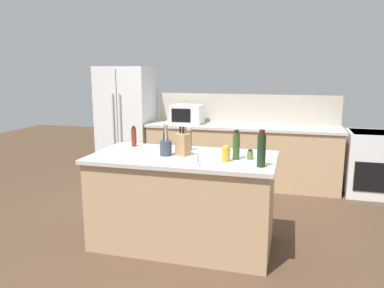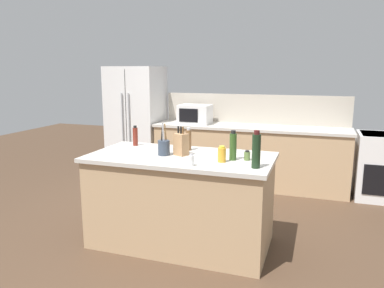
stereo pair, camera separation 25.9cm
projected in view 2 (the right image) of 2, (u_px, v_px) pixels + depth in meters
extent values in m
plane|color=#473323|center=(181.00, 242.00, 3.93)|extent=(14.00, 14.00, 0.00)
cube|color=tan|center=(249.00, 157.00, 5.79)|extent=(2.92, 0.62, 0.90)
cube|color=beige|center=(250.00, 127.00, 5.70)|extent=(2.96, 0.66, 0.04)
cube|color=#B2A899|center=(254.00, 109.00, 5.94)|extent=(2.92, 0.03, 0.46)
cube|color=tan|center=(181.00, 202.00, 3.84)|extent=(1.78, 0.89, 0.90)
cube|color=beige|center=(181.00, 157.00, 3.75)|extent=(1.84, 0.95, 0.04)
cube|color=white|center=(137.00, 121.00, 6.36)|extent=(0.85, 0.72, 1.84)
cube|color=#2D2D2D|center=(126.00, 124.00, 6.03)|extent=(0.01, 0.00, 1.75)
cylinder|color=#ADB2B7|center=(122.00, 124.00, 6.03)|extent=(0.02, 0.02, 1.01)
cylinder|color=#ADB2B7|center=(129.00, 125.00, 5.99)|extent=(0.02, 0.02, 1.01)
cube|color=white|center=(195.00, 114.00, 5.95)|extent=(0.49, 0.38, 0.30)
cube|color=black|center=(188.00, 115.00, 5.78)|extent=(0.30, 0.01, 0.21)
cube|color=#A87C54|center=(181.00, 144.00, 3.74)|extent=(0.16, 0.15, 0.22)
cylinder|color=black|center=(178.00, 130.00, 3.73)|extent=(0.02, 0.02, 0.07)
cylinder|color=black|center=(181.00, 130.00, 3.71)|extent=(0.02, 0.02, 0.07)
cylinder|color=brown|center=(183.00, 130.00, 3.69)|extent=(0.02, 0.02, 0.07)
cylinder|color=#333D4C|center=(164.00, 148.00, 3.75)|extent=(0.12, 0.12, 0.15)
cylinder|color=olive|center=(165.00, 132.00, 3.72)|extent=(0.01, 0.05, 0.18)
cylinder|color=black|center=(162.00, 132.00, 3.73)|extent=(0.01, 0.05, 0.18)
cylinder|color=#B2B2B7|center=(163.00, 133.00, 3.70)|extent=(0.01, 0.03, 0.18)
cylinder|color=brown|center=(189.00, 140.00, 3.97)|extent=(0.06, 0.06, 0.22)
cylinder|color=#B2B2B7|center=(189.00, 129.00, 3.94)|extent=(0.04, 0.04, 0.03)
cylinder|color=#567038|center=(247.00, 156.00, 3.54)|extent=(0.06, 0.06, 0.08)
cylinder|color=black|center=(247.00, 151.00, 3.53)|extent=(0.04, 0.04, 0.02)
cylinder|color=maroon|center=(135.00, 137.00, 4.22)|extent=(0.06, 0.06, 0.20)
cylinder|color=black|center=(135.00, 127.00, 4.19)|extent=(0.04, 0.04, 0.02)
cylinder|color=#2D4C1E|center=(233.00, 147.00, 3.53)|extent=(0.07, 0.07, 0.25)
cylinder|color=black|center=(233.00, 132.00, 3.50)|extent=(0.04, 0.04, 0.03)
cylinder|color=gold|center=(222.00, 155.00, 3.47)|extent=(0.08, 0.08, 0.14)
cylinder|color=gold|center=(222.00, 147.00, 3.45)|extent=(0.05, 0.05, 0.02)
cylinder|color=black|center=(256.00, 151.00, 3.24)|extent=(0.08, 0.08, 0.30)
cylinder|color=#4C1919|center=(257.00, 132.00, 3.21)|extent=(0.05, 0.05, 0.04)
cylinder|color=silver|center=(191.00, 161.00, 3.33)|extent=(0.05, 0.05, 0.09)
cylinder|color=#B2B2B7|center=(191.00, 155.00, 3.32)|extent=(0.03, 0.03, 0.02)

